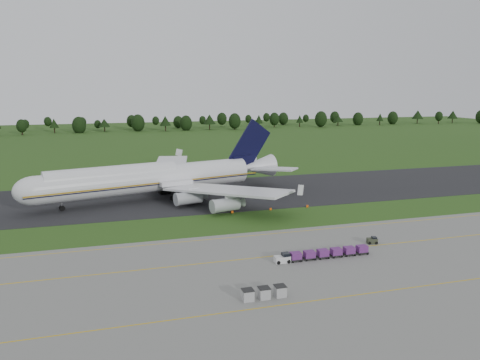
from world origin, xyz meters
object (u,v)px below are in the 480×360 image
object	(u,v)px
aircraft	(154,178)
edge_markers	(271,209)
utility_cart	(372,241)
uld_row	(264,293)
baggage_train	(321,254)

from	to	relation	value
aircraft	edge_markers	bearing A→B (deg)	-36.62
utility_cart	uld_row	size ratio (longest dim) A/B	0.32
aircraft	baggage_train	world-z (taller)	aircraft
aircraft	baggage_train	distance (m)	57.04
baggage_train	uld_row	distance (m)	18.92
utility_cart	edge_markers	distance (m)	30.14
uld_row	edge_markers	size ratio (longest dim) A/B	0.33
baggage_train	utility_cart	distance (m)	13.46
baggage_train	utility_cart	world-z (taller)	baggage_train
aircraft	edge_markers	xyz separation A→B (m)	(25.70, -19.10, -5.49)
utility_cart	uld_row	distance (m)	31.88
baggage_train	uld_row	xyz separation A→B (m)	(-14.57, -12.06, -0.03)
uld_row	edge_markers	bearing A→B (deg)	69.20
utility_cart	uld_row	bearing A→B (deg)	-148.85
baggage_train	uld_row	world-z (taller)	uld_row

